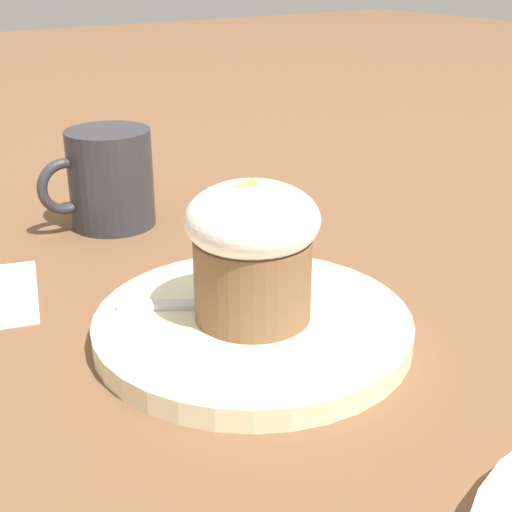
% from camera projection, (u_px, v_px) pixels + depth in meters
% --- Properties ---
extents(ground_plane, '(4.00, 4.00, 0.00)m').
position_uv_depth(ground_plane, '(253.00, 336.00, 0.48)').
color(ground_plane, brown).
extents(dessert_plate, '(0.21, 0.21, 0.02)m').
position_uv_depth(dessert_plate, '(253.00, 326.00, 0.47)').
color(dessert_plate, beige).
rests_on(dessert_plate, ground_plane).
extents(carrot_cake, '(0.09, 0.09, 0.09)m').
position_uv_depth(carrot_cake, '(256.00, 248.00, 0.45)').
color(carrot_cake, brown).
rests_on(carrot_cake, dessert_plate).
extents(spoon, '(0.11, 0.08, 0.01)m').
position_uv_depth(spoon, '(237.00, 303.00, 0.48)').
color(spoon, silver).
rests_on(spoon, dessert_plate).
extents(coffee_cup, '(0.11, 0.08, 0.09)m').
position_uv_depth(coffee_cup, '(109.00, 179.00, 0.65)').
color(coffee_cup, '#2D2D33').
rests_on(coffee_cup, ground_plane).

